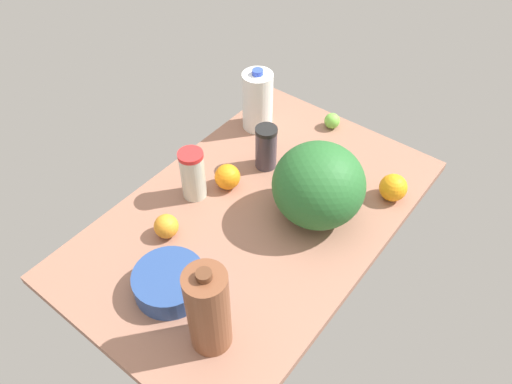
% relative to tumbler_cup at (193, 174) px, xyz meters
% --- Properties ---
extents(countertop, '(1.20, 0.76, 0.03)m').
position_rel_tumbler_cup_xyz_m(countertop, '(-0.05, 0.21, -0.10)').
color(countertop, '#946450').
rests_on(countertop, ground).
extents(tumbler_cup, '(0.08, 0.08, 0.18)m').
position_rel_tumbler_cup_xyz_m(tumbler_cup, '(0.00, 0.00, 0.00)').
color(tumbler_cup, beige).
rests_on(tumbler_cup, countertop).
extents(watermelon, '(0.28, 0.28, 0.26)m').
position_rel_tumbler_cup_xyz_m(watermelon, '(-0.17, 0.36, 0.04)').
color(watermelon, '#27642C').
rests_on(watermelon, countertop).
extents(shaker_bottle, '(0.08, 0.08, 0.16)m').
position_rel_tumbler_cup_xyz_m(shaker_bottle, '(-0.26, 0.10, -0.01)').
color(shaker_bottle, '#3D3641').
rests_on(shaker_bottle, countertop).
extents(chocolate_milk_jug, '(0.11, 0.11, 0.29)m').
position_rel_tumbler_cup_xyz_m(chocolate_milk_jug, '(0.35, 0.39, 0.05)').
color(chocolate_milk_jug, brown).
rests_on(chocolate_milk_jug, countertop).
extents(mixing_bowl, '(0.20, 0.20, 0.07)m').
position_rel_tumbler_cup_xyz_m(mixing_bowl, '(0.31, 0.20, -0.06)').
color(mixing_bowl, navy).
rests_on(mixing_bowl, countertop).
extents(milk_jug, '(0.11, 0.11, 0.24)m').
position_rel_tumbler_cup_xyz_m(milk_jug, '(-0.41, -0.06, 0.02)').
color(milk_jug, white).
rests_on(milk_jug, countertop).
extents(lime_far_back, '(0.06, 0.06, 0.06)m').
position_rel_tumbler_cup_xyz_m(lime_far_back, '(-0.58, 0.17, -0.06)').
color(lime_far_back, '#6FBA42').
rests_on(lime_far_back, countertop).
extents(orange_loose, '(0.09, 0.09, 0.09)m').
position_rel_tumbler_cup_xyz_m(orange_loose, '(-0.10, 0.06, -0.05)').
color(orange_loose, orange).
rests_on(orange_loose, countertop).
extents(orange_beside_bowl, '(0.07, 0.07, 0.07)m').
position_rel_tumbler_cup_xyz_m(orange_beside_bowl, '(0.18, 0.05, -0.05)').
color(orange_beside_bowl, orange).
rests_on(orange_beside_bowl, countertop).
extents(orange_by_jug, '(0.09, 0.09, 0.09)m').
position_rel_tumbler_cup_xyz_m(orange_by_jug, '(-0.38, 0.51, -0.04)').
color(orange_by_jug, orange).
rests_on(orange_by_jug, countertop).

